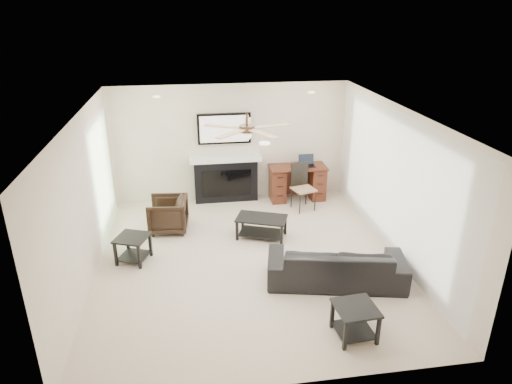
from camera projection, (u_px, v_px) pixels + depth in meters
room_shell at (259, 164)px, 7.13m from camera, size 5.50×5.54×2.52m
sofa at (336, 264)px, 6.99m from camera, size 2.22×1.24×0.61m
armchair at (168, 214)px, 8.59m from camera, size 0.77×0.75×0.65m
coffee_table at (262, 227)px, 8.37m from camera, size 1.02×0.79×0.40m
end_table_near at (355, 321)px, 5.86m from camera, size 0.55×0.55×0.45m
end_table_left at (133, 249)px, 7.59m from camera, size 0.65×0.65×0.45m
fireplace_unit at (225, 159)px, 9.65m from camera, size 1.52×0.34×1.91m
desk at (297, 183)px, 9.95m from camera, size 1.22×0.56×0.76m
desk_chair at (304, 188)px, 9.40m from camera, size 0.53×0.54×0.97m
laptop at (307, 161)px, 9.77m from camera, size 0.33×0.24×0.23m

